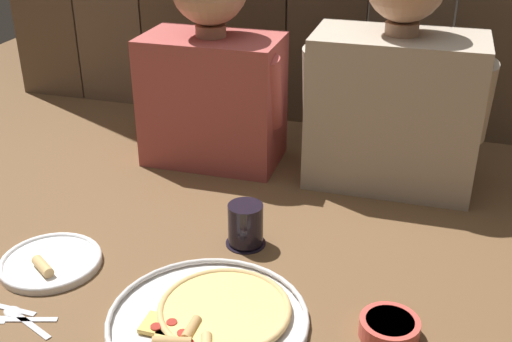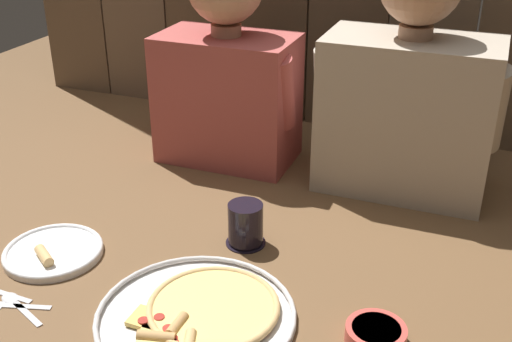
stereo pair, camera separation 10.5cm
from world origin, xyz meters
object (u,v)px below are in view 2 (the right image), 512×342
(drinking_glass, at_px, (246,225))
(dipping_bowl, at_px, (376,335))
(dinner_plate, at_px, (53,252))
(pizza_tray, at_px, (201,313))
(diner_right, at_px, (410,85))
(diner_left, at_px, (227,63))

(drinking_glass, xyz_separation_m, dipping_bowl, (0.34, -0.22, -0.03))
(dinner_plate, height_order, dipping_bowl, dipping_bowl)
(pizza_tray, bearing_deg, dipping_bowl, 8.68)
(drinking_glass, height_order, diner_right, diner_right)
(diner_left, bearing_deg, pizza_tray, -70.69)
(pizza_tray, height_order, diner_right, diner_right)
(dinner_plate, distance_m, drinking_glass, 0.42)
(diner_left, bearing_deg, diner_right, -0.06)
(pizza_tray, xyz_separation_m, dipping_bowl, (0.32, 0.05, 0.01))
(drinking_glass, bearing_deg, diner_right, 56.21)
(pizza_tray, height_order, drinking_glass, drinking_glass)
(pizza_tray, distance_m, diner_left, 0.76)
(drinking_glass, distance_m, dipping_bowl, 0.40)
(pizza_tray, relative_size, diner_left, 0.64)
(drinking_glass, distance_m, diner_right, 0.53)
(dipping_bowl, height_order, diner_left, diner_left)
(dinner_plate, height_order, drinking_glass, drinking_glass)
(dipping_bowl, bearing_deg, diner_left, 131.75)
(dinner_plate, xyz_separation_m, diner_right, (0.64, 0.60, 0.27))
(dipping_bowl, relative_size, diner_left, 0.18)
(dipping_bowl, bearing_deg, pizza_tray, -171.32)
(dipping_bowl, xyz_separation_m, diner_left, (-0.55, 0.62, 0.26))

